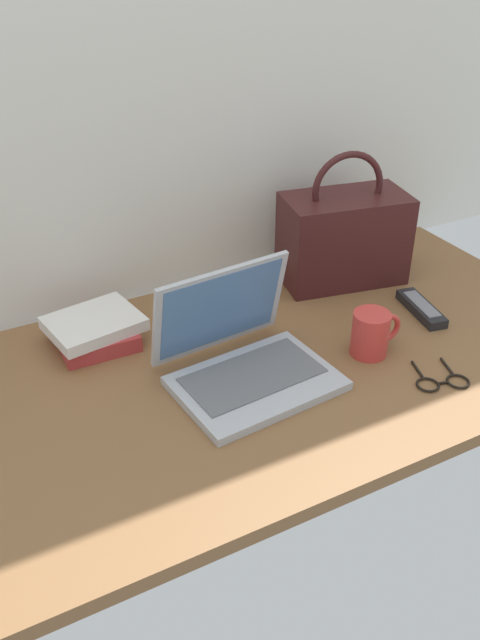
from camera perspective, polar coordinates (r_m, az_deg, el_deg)
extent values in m
cube|color=brown|center=(1.41, 0.04, -4.65)|extent=(1.60, 0.76, 0.03)
cube|color=#B2B5BA|center=(1.35, 1.29, -5.33)|extent=(0.33, 0.24, 0.02)
cube|color=slate|center=(1.35, 0.94, -4.66)|extent=(0.28, 0.16, 0.00)
cube|color=#B2B5BA|center=(1.38, -1.70, 0.98)|extent=(0.30, 0.08, 0.20)
cube|color=#4C72A5|center=(1.38, -1.57, 0.92)|extent=(0.27, 0.06, 0.17)
cylinder|color=red|center=(1.45, 10.83, -1.13)|extent=(0.08, 0.08, 0.10)
torus|color=red|center=(1.47, 12.23, -0.67)|extent=(0.07, 0.01, 0.07)
cylinder|color=brown|center=(1.43, 11.00, 0.30)|extent=(0.07, 0.07, 0.00)
cube|color=black|center=(1.64, 14.81, 1.01)|extent=(0.08, 0.17, 0.02)
cube|color=slate|center=(1.64, 14.87, 1.38)|extent=(0.05, 0.12, 0.00)
torus|color=black|center=(1.40, 15.43, -5.24)|extent=(0.06, 0.06, 0.01)
torus|color=black|center=(1.43, 17.77, -4.90)|extent=(0.06, 0.06, 0.01)
cube|color=black|center=(1.42, 16.61, -5.07)|extent=(0.02, 0.01, 0.00)
cube|color=black|center=(1.44, 14.63, -4.05)|extent=(0.02, 0.06, 0.00)
cube|color=black|center=(1.47, 16.92, -3.74)|extent=(0.02, 0.06, 0.00)
cube|color=#3F1919|center=(1.71, 8.64, 6.74)|extent=(0.33, 0.21, 0.22)
torus|color=#3F1919|center=(1.65, 9.00, 10.81)|extent=(0.18, 0.05, 0.18)
cube|color=#B23333|center=(1.51, -11.99, -1.30)|extent=(0.16, 0.16, 0.04)
cube|color=silver|center=(1.49, -12.12, -0.29)|extent=(0.21, 0.18, 0.03)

